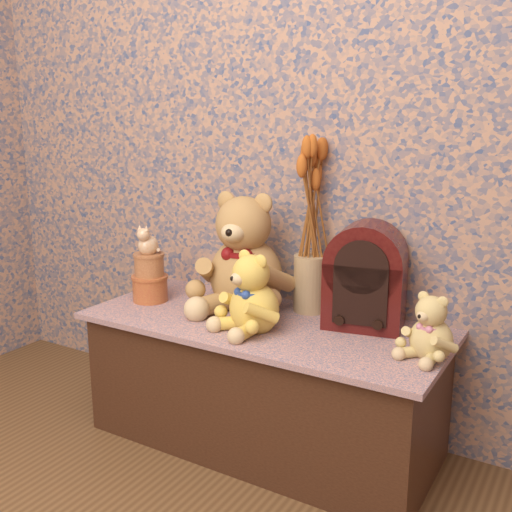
{
  "coord_description": "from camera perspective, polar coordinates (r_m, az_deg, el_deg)",
  "views": [
    {
      "loc": [
        0.97,
        -0.44,
        1.15
      ],
      "look_at": [
        0.0,
        1.19,
        0.7
      ],
      "focal_mm": 41.91,
      "sensor_mm": 36.0,
      "label": 1
    }
  ],
  "objects": [
    {
      "name": "ceramic_vase",
      "position": [
        2.15,
        5.24,
        -2.61
      ],
      "size": [
        0.14,
        0.14,
        0.2
      ],
      "primitive_type": "cylinder",
      "rotation": [
        0.0,
        0.0,
        0.16
      ],
      "color": "tan",
      "rests_on": "display_shelf"
    },
    {
      "name": "teddy_medium",
      "position": [
        1.94,
        -0.17,
        -3.11
      ],
      "size": [
        0.31,
        0.33,
        0.28
      ],
      "primitive_type": null,
      "rotation": [
        0.0,
        0.0,
        -0.41
      ],
      "color": "gold",
      "rests_on": "display_shelf"
    },
    {
      "name": "dried_stalks",
      "position": [
        2.09,
        5.41,
        5.22
      ],
      "size": [
        0.24,
        0.24,
        0.39
      ],
      "primitive_type": null,
      "rotation": [
        0.0,
        0.0,
        -0.19
      ],
      "color": "#BA581D",
      "rests_on": "ceramic_vase"
    },
    {
      "name": "cathedral_radio",
      "position": [
        2.0,
        10.43,
        -1.79
      ],
      "size": [
        0.28,
        0.23,
        0.35
      ],
      "primitive_type": null,
      "rotation": [
        0.0,
        0.0,
        0.19
      ],
      "color": "#3E0B0B",
      "rests_on": "display_shelf"
    },
    {
      "name": "teddy_small",
      "position": [
        1.81,
        16.47,
        -6.18
      ],
      "size": [
        0.22,
        0.24,
        0.21
      ],
      "primitive_type": null,
      "rotation": [
        0.0,
        0.0,
        -0.37
      ],
      "color": "tan",
      "rests_on": "display_shelf"
    },
    {
      "name": "biscuit_tin_upper",
      "position": [
        2.28,
        -10.16,
        -0.88
      ],
      "size": [
        0.13,
        0.13,
        0.09
      ],
      "primitive_type": "cylinder",
      "rotation": [
        0.0,
        0.0,
        -0.2
      ],
      "color": "tan",
      "rests_on": "biscuit_tin_lower"
    },
    {
      "name": "display_shelf",
      "position": [
        2.15,
        0.7,
        -11.97
      ],
      "size": [
        1.25,
        0.55,
        0.46
      ],
      "primitive_type": "cube",
      "color": "#394B75",
      "rests_on": "ground"
    },
    {
      "name": "cat_figurine",
      "position": [
        2.26,
        -10.27,
        1.61
      ],
      "size": [
        0.09,
        0.1,
        0.12
      ],
      "primitive_type": null,
      "rotation": [
        0.0,
        0.0,
        0.11
      ],
      "color": "silver",
      "rests_on": "biscuit_tin_upper"
    },
    {
      "name": "teddy_large",
      "position": [
        2.14,
        -0.97,
        0.91
      ],
      "size": [
        0.42,
        0.48,
        0.46
      ],
      "primitive_type": null,
      "rotation": [
        0.0,
        0.0,
        0.13
      ],
      "color": "#AF7E43",
      "rests_on": "display_shelf"
    },
    {
      "name": "biscuit_tin_lower",
      "position": [
        2.3,
        -10.07,
        -3.07
      ],
      "size": [
        0.16,
        0.16,
        0.1
      ],
      "primitive_type": "cylinder",
      "rotation": [
        0.0,
        0.0,
        -0.26
      ],
      "color": "#CC843C",
      "rests_on": "display_shelf"
    }
  ]
}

